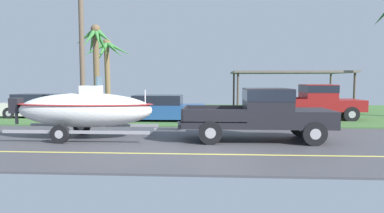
% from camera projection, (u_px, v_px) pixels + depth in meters
% --- Properties ---
extents(ground, '(36.00, 22.00, 0.11)m').
position_uv_depth(ground, '(216.00, 117.00, 20.24)').
color(ground, '#424247').
extents(pickup_truck_towing, '(5.46, 2.06, 1.87)m').
position_uv_depth(pickup_truck_towing, '(266.00, 112.00, 12.37)').
color(pickup_truck_towing, black).
rests_on(pickup_truck_towing, ground).
extents(boat_on_trailer, '(6.28, 2.20, 2.29)m').
position_uv_depth(boat_on_trailer, '(84.00, 110.00, 12.77)').
color(boat_on_trailer, gray).
rests_on(boat_on_trailer, ground).
extents(parked_pickup_background, '(5.49, 2.07, 1.92)m').
position_uv_depth(parked_pickup_background, '(317.00, 100.00, 18.73)').
color(parked_pickup_background, maroon).
rests_on(parked_pickup_background, ground).
extents(parked_sedan_near, '(4.42, 1.84, 1.38)m').
position_uv_depth(parked_sedan_near, '(161.00, 109.00, 18.14)').
color(parked_sedan_near, '#234C89').
rests_on(parked_sedan_near, ground).
extents(parked_sedan_far, '(4.52, 1.84, 1.38)m').
position_uv_depth(parked_sedan_far, '(42.00, 106.00, 19.77)').
color(parked_sedan_far, beige).
rests_on(parked_sedan_far, ground).
extents(carport_awning, '(7.75, 4.94, 2.76)m').
position_uv_depth(carport_awning, '(288.00, 73.00, 23.99)').
color(carport_awning, '#4C4238').
rests_on(carport_awning, ground).
extents(palm_tree_near_left, '(3.51, 3.27, 5.31)m').
position_uv_depth(palm_tree_near_left, '(107.00, 57.00, 26.32)').
color(palm_tree_near_left, brown).
rests_on(palm_tree_near_left, ground).
extents(palm_tree_mid, '(2.91, 2.69, 6.00)m').
position_uv_depth(palm_tree_mid, '(96.00, 49.00, 24.05)').
color(palm_tree_mid, brown).
rests_on(palm_tree_mid, ground).
extents(utility_pole, '(0.24, 1.80, 7.59)m').
position_uv_depth(utility_pole, '(82.00, 43.00, 16.72)').
color(utility_pole, brown).
rests_on(utility_pole, ground).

